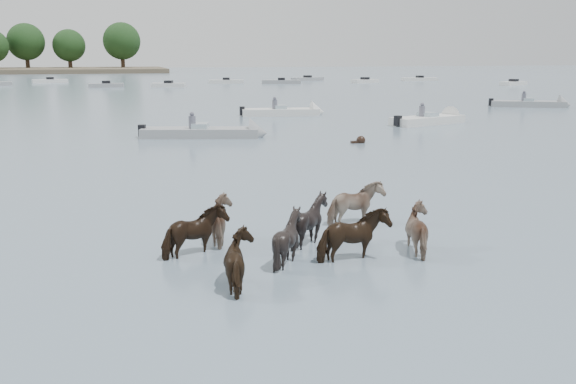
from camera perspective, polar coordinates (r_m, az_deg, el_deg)
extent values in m
plane|color=slate|center=(13.52, 2.88, -5.50)|extent=(400.00, 400.00, 0.00)
imported|color=black|center=(13.34, -8.52, -3.94)|extent=(1.59, 1.28, 1.23)
imported|color=#7E6856|center=(14.30, -5.79, -2.83)|extent=(1.35, 1.45, 1.19)
imported|color=black|center=(14.00, 2.03, -2.89)|extent=(1.17, 1.04, 1.29)
imported|color=gray|center=(15.75, 6.14, -1.31)|extent=(1.59, 1.01, 1.24)
imported|color=black|center=(11.51, -4.04, -6.62)|extent=(1.30, 1.41, 1.18)
imported|color=black|center=(12.74, -0.01, -4.54)|extent=(1.33, 1.24, 1.25)
imported|color=black|center=(12.92, 5.93, -4.30)|extent=(1.61, 0.94, 1.28)
imported|color=#7F6D56|center=(13.79, 12.27, -3.63)|extent=(1.25, 1.38, 1.19)
sphere|color=black|center=(30.39, 6.65, 4.69)|extent=(0.44, 0.44, 0.44)
cube|color=black|center=(30.31, 6.21, 4.49)|extent=(0.50, 0.22, 0.18)
cube|color=gray|center=(32.58, -7.99, 5.31)|extent=(6.17, 3.11, 0.55)
cone|color=gray|center=(32.34, -2.72, 5.37)|extent=(1.29, 1.78, 1.60)
cube|color=#99ADB7|center=(32.54, -8.01, 5.92)|extent=(1.07, 1.29, 0.35)
cube|color=black|center=(33.06, -13.15, 5.47)|extent=(0.43, 0.43, 0.60)
cylinder|color=#595966|center=(32.46, -8.72, 6.24)|extent=(0.36, 0.36, 0.70)
sphere|color=#595966|center=(32.42, -8.75, 7.03)|extent=(0.24, 0.24, 0.24)
cube|color=silver|center=(43.97, -0.70, 7.24)|extent=(5.50, 2.35, 0.55)
cone|color=silver|center=(44.38, 2.73, 7.28)|extent=(1.12, 1.71, 1.60)
cube|color=#99ADB7|center=(43.94, -0.71, 7.70)|extent=(0.95, 1.22, 0.35)
cube|color=black|center=(43.71, -4.20, 7.38)|extent=(0.40, 0.40, 0.60)
cylinder|color=#595966|center=(43.82, -1.22, 7.94)|extent=(0.36, 0.36, 0.70)
sphere|color=#595966|center=(43.79, -1.22, 8.53)|extent=(0.24, 0.24, 0.24)
cube|color=silver|center=(39.43, 12.59, 6.35)|extent=(5.28, 3.12, 0.55)
cone|color=silver|center=(41.31, 14.98, 6.49)|extent=(1.36, 1.80, 1.60)
cube|color=#99ADB7|center=(39.40, 12.61, 6.86)|extent=(1.12, 1.32, 0.35)
cube|color=black|center=(37.62, 9.97, 6.41)|extent=(0.44, 0.44, 0.60)
cylinder|color=#595966|center=(39.19, 12.11, 7.15)|extent=(0.36, 0.36, 0.70)
sphere|color=#595966|center=(39.16, 12.14, 7.80)|extent=(0.24, 0.24, 0.24)
cube|color=gray|center=(54.97, 20.98, 7.47)|extent=(5.84, 4.02, 0.55)
cone|color=gray|center=(55.55, 23.91, 7.27)|extent=(1.52, 1.83, 1.60)
cube|color=#99ADB7|center=(54.95, 21.01, 7.83)|extent=(1.22, 1.36, 0.35)
cube|color=black|center=(54.53, 18.00, 7.80)|extent=(0.47, 0.47, 0.60)
cylinder|color=#595966|center=(54.70, 20.68, 8.05)|extent=(0.36, 0.36, 0.70)
sphere|color=#595966|center=(54.67, 20.72, 8.52)|extent=(0.24, 0.24, 0.24)
cube|color=silver|center=(102.36, -20.85, 9.40)|extent=(5.21, 2.58, 0.60)
cube|color=black|center=(102.34, -20.86, 9.62)|extent=(1.20, 1.20, 0.50)
cube|color=gray|center=(85.78, -16.21, 9.29)|extent=(4.46, 1.78, 0.60)
cube|color=black|center=(85.76, -16.23, 9.54)|extent=(1.06, 1.06, 0.50)
cube|color=silver|center=(84.51, -10.81, 9.52)|extent=(4.65, 2.92, 0.60)
cube|color=black|center=(84.49, -10.82, 9.78)|extent=(1.28, 1.28, 0.50)
cube|color=silver|center=(94.26, -5.65, 9.95)|extent=(5.28, 2.36, 0.60)
cube|color=black|center=(94.25, -5.66, 10.18)|extent=(1.16, 1.16, 0.50)
cube|color=gray|center=(93.12, -0.59, 9.98)|extent=(5.84, 3.18, 0.60)
cube|color=black|center=(93.10, -0.60, 10.21)|extent=(1.26, 1.26, 0.50)
cube|color=gray|center=(104.01, 1.79, 10.23)|extent=(6.08, 3.83, 0.60)
cube|color=black|center=(104.00, 1.79, 10.44)|extent=(1.32, 1.32, 0.50)
cube|color=silver|center=(96.05, 7.02, 9.96)|extent=(4.62, 2.84, 0.60)
cube|color=black|center=(96.03, 7.03, 10.19)|extent=(1.27, 1.27, 0.50)
cube|color=silver|center=(105.13, 11.90, 10.00)|extent=(5.91, 1.80, 0.60)
cube|color=black|center=(105.12, 11.91, 10.20)|extent=(1.05, 1.05, 0.50)
cube|color=silver|center=(93.70, 19.85, 9.27)|extent=(4.87, 3.24, 0.60)
cube|color=black|center=(93.68, 19.86, 9.51)|extent=(1.32, 1.32, 0.50)
cylinder|color=#382619|center=(169.87, -22.62, 10.75)|extent=(1.00, 1.00, 4.01)
sphere|color=black|center=(169.88, -22.77, 12.51)|extent=(8.92, 8.92, 8.92)
cylinder|color=#382619|center=(168.72, -19.21, 10.92)|extent=(1.00, 1.00, 3.55)
sphere|color=black|center=(168.72, -19.33, 12.49)|extent=(7.89, 7.89, 7.89)
cylinder|color=#382619|center=(168.05, -14.80, 11.30)|extent=(1.00, 1.00, 4.17)
sphere|color=black|center=(168.07, -14.91, 13.15)|extent=(9.28, 9.28, 9.28)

